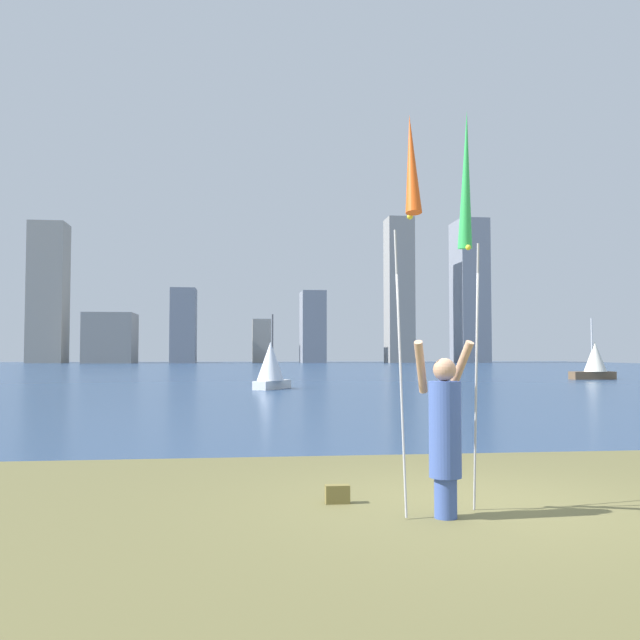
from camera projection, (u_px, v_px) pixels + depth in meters
name	position (u px, v px, depth m)	size (l,w,h in m)	color
ground	(269.00, 373.00, 58.04)	(120.00, 138.00, 0.12)	brown
person	(445.00, 430.00, 6.98)	(0.66, 0.49, 1.79)	#3F59A5
kite_flag_left	(411.00, 177.00, 6.77)	(0.16, 0.91, 4.03)	#B2B2B7
kite_flag_right	(466.00, 187.00, 7.60)	(0.16, 0.52, 4.34)	#B2B2B7
bag	(337.00, 494.00, 7.61)	(0.27, 0.12, 0.20)	olive
sailboat_1	(271.00, 366.00, 31.48)	(1.89, 2.50, 3.43)	white
sailboat_4	(594.00, 361.00, 43.02)	(2.75, 1.39, 3.82)	brown
skyline_tower_0	(48.00, 293.00, 111.58)	(5.60, 5.44, 22.77)	gray
skyline_tower_1	(110.00, 338.00, 110.07)	(7.69, 7.77, 7.97)	gray
skyline_tower_2	(184.00, 326.00, 109.89)	(3.92, 5.44, 11.89)	gray
skyline_tower_3	(261.00, 341.00, 115.45)	(3.06, 3.84, 7.26)	gray
skyline_tower_4	(313.00, 327.00, 113.50)	(3.89, 6.07, 11.75)	gray
skyline_tower_5	(399.00, 290.00, 114.13)	(4.27, 4.79, 24.01)	gray
skyline_tower_6	(470.00, 292.00, 117.28)	(4.87, 7.41, 24.15)	gray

